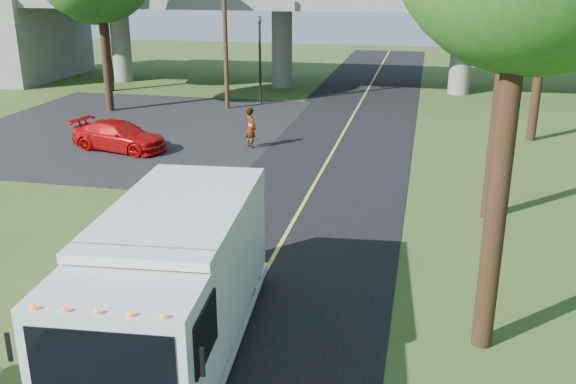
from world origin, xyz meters
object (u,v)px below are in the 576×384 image
(traffic_signal, at_px, (260,50))
(step_van, at_px, (173,281))
(red_sedan, at_px, (119,136))
(pedestrian, at_px, (251,128))
(utility_pole, at_px, (225,29))

(traffic_signal, xyz_separation_m, step_van, (5.10, -26.73, -1.49))
(red_sedan, xyz_separation_m, pedestrian, (5.73, 1.64, 0.27))
(traffic_signal, distance_m, pedestrian, 10.68)
(traffic_signal, xyz_separation_m, utility_pole, (-1.50, -2.00, 1.40))
(step_van, xyz_separation_m, red_sedan, (-8.64, 14.89, -1.05))
(traffic_signal, distance_m, step_van, 27.25)
(utility_pole, xyz_separation_m, step_van, (6.60, -24.73, -2.88))
(utility_pole, relative_size, pedestrian, 4.82)
(pedestrian, bearing_deg, red_sedan, 60.46)
(traffic_signal, relative_size, pedestrian, 2.78)
(traffic_signal, bearing_deg, pedestrian, -77.83)
(traffic_signal, distance_m, red_sedan, 12.61)
(step_van, distance_m, pedestrian, 16.80)
(utility_pole, xyz_separation_m, red_sedan, (-2.03, -9.84, -3.94))
(utility_pole, height_order, step_van, utility_pole)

